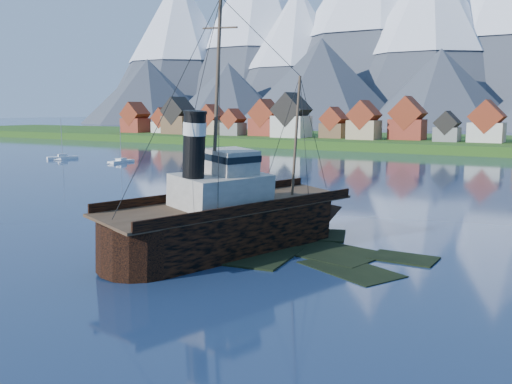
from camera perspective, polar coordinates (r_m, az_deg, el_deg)
The scene contains 8 objects.
ground at distance 57.66m, azimuth -1.44°, elevation -5.81°, with size 1400.00×1400.00×0.00m, color #1A2B4A.
shoal at distance 58.64m, azimuth 1.17°, elevation -5.92°, with size 31.71×21.24×1.14m.
shore_bank at distance 219.68m, azimuth 23.14°, elevation 4.02°, with size 600.00×80.00×3.20m, color #1A4112.
seawall at distance 182.21m, azimuth 21.46°, elevation 3.35°, with size 600.00×2.50×2.00m, color #3F3D38.
town at distance 209.17m, azimuth 13.52°, elevation 6.74°, with size 250.96×16.69×17.30m.
tugboat_wreck at distance 58.14m, azimuth -1.63°, elevation -2.49°, with size 7.42×31.96×25.33m.
sailboat_a at distance 153.48m, azimuth -13.33°, elevation 2.96°, with size 2.59×8.34×10.04m.
sailboat_b at distance 168.92m, azimuth -18.78°, elevation 3.23°, with size 5.70×8.28×12.00m.
Camera 1 is at (30.02, -47.16, 14.14)m, focal length 40.00 mm.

